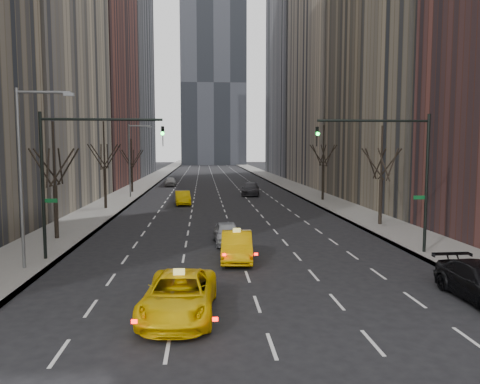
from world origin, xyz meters
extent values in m
plane|color=black|center=(0.00, 0.00, 0.00)|extent=(400.00, 400.00, 0.00)
cube|color=slate|center=(-12.25, 70.00, 0.07)|extent=(4.50, 320.00, 0.15)
cube|color=slate|center=(12.25, 70.00, 0.07)|extent=(4.50, 320.00, 0.15)
cube|color=brown|center=(-21.50, 66.00, 22.00)|extent=(14.00, 28.00, 44.00)
cube|color=slate|center=(-21.50, 96.00, 30.00)|extent=(14.00, 30.00, 60.00)
cube|color=tan|center=(21.50, 64.00, 25.00)|extent=(14.00, 28.00, 50.00)
cube|color=slate|center=(21.50, 95.00, 29.00)|extent=(14.00, 30.00, 58.00)
cube|color=black|center=(2.00, 170.00, 60.00)|extent=(24.00, 24.00, 120.00)
cylinder|color=black|center=(-12.00, 18.00, 1.93)|extent=(0.28, 0.28, 3.57)
cylinder|color=black|center=(-12.00, 18.00, 5.84)|extent=(0.16, 0.16, 4.25)
cylinder|color=black|center=(-11.85, 18.85, 4.95)|extent=(0.42, 1.80, 2.52)
cylinder|color=black|center=(-11.19, 18.29, 4.95)|extent=(1.74, 0.72, 2.52)
cylinder|color=black|center=(-11.34, 17.45, 4.95)|extent=(1.46, 1.25, 2.52)
cylinder|color=black|center=(-12.15, 17.15, 4.95)|extent=(0.42, 1.80, 2.52)
cylinder|color=black|center=(-12.81, 17.71, 4.95)|extent=(1.74, 0.72, 2.52)
cylinder|color=black|center=(-12.66, 18.55, 4.95)|extent=(1.46, 1.25, 2.52)
cylinder|color=black|center=(-12.00, 34.00, 2.15)|extent=(0.28, 0.28, 3.99)
cylinder|color=black|center=(-12.00, 34.00, 6.52)|extent=(0.16, 0.16, 4.75)
cylinder|color=black|center=(-11.85, 34.85, 5.37)|extent=(0.42, 1.80, 2.52)
cylinder|color=black|center=(-11.19, 34.29, 5.37)|extent=(1.74, 0.72, 2.52)
cylinder|color=black|center=(-11.34, 33.45, 5.37)|extent=(1.46, 1.25, 2.52)
cylinder|color=black|center=(-12.15, 33.15, 5.37)|extent=(0.42, 1.80, 2.52)
cylinder|color=black|center=(-12.81, 33.71, 5.37)|extent=(1.74, 0.72, 2.52)
cylinder|color=black|center=(-12.66, 34.55, 5.37)|extent=(1.46, 1.25, 2.52)
cylinder|color=black|center=(-12.00, 52.00, 1.83)|extent=(0.28, 0.28, 3.36)
cylinder|color=black|center=(-12.00, 52.00, 5.51)|extent=(0.16, 0.16, 4.00)
cylinder|color=black|center=(-11.85, 52.85, 4.74)|extent=(0.42, 1.80, 2.52)
cylinder|color=black|center=(-11.19, 52.29, 4.74)|extent=(1.74, 0.72, 2.52)
cylinder|color=black|center=(-11.34, 51.45, 4.74)|extent=(1.46, 1.25, 2.52)
cylinder|color=black|center=(-12.15, 51.15, 4.74)|extent=(0.42, 1.80, 2.52)
cylinder|color=black|center=(-12.81, 51.71, 4.74)|extent=(1.74, 0.72, 2.52)
cylinder|color=black|center=(-12.66, 52.55, 4.74)|extent=(1.46, 1.25, 2.52)
cylinder|color=black|center=(12.00, 22.00, 1.93)|extent=(0.28, 0.28, 3.57)
cylinder|color=black|center=(12.00, 22.00, 5.84)|extent=(0.16, 0.16, 4.25)
cylinder|color=black|center=(12.15, 22.85, 4.95)|extent=(0.42, 1.80, 2.52)
cylinder|color=black|center=(12.81, 22.29, 4.95)|extent=(1.74, 0.72, 2.52)
cylinder|color=black|center=(12.66, 21.45, 4.95)|extent=(1.46, 1.25, 2.52)
cylinder|color=black|center=(11.85, 21.15, 4.95)|extent=(0.42, 1.80, 2.52)
cylinder|color=black|center=(11.19, 21.71, 4.95)|extent=(1.74, 0.72, 2.52)
cylinder|color=black|center=(11.34, 22.55, 4.95)|extent=(1.46, 1.25, 2.52)
cylinder|color=black|center=(12.00, 40.00, 2.15)|extent=(0.28, 0.28, 3.99)
cylinder|color=black|center=(12.00, 40.00, 6.52)|extent=(0.16, 0.16, 4.75)
cylinder|color=black|center=(12.15, 40.85, 5.37)|extent=(0.42, 1.80, 2.52)
cylinder|color=black|center=(12.81, 40.29, 5.37)|extent=(1.74, 0.72, 2.52)
cylinder|color=black|center=(12.66, 39.45, 5.37)|extent=(1.46, 1.25, 2.52)
cylinder|color=black|center=(11.85, 39.15, 5.37)|extent=(0.42, 1.80, 2.52)
cylinder|color=black|center=(11.19, 39.71, 5.37)|extent=(1.74, 0.72, 2.52)
cylinder|color=black|center=(11.34, 40.55, 5.37)|extent=(1.46, 1.25, 2.52)
cylinder|color=black|center=(-10.80, 12.00, 4.15)|extent=(0.18, 0.18, 8.00)
cylinder|color=black|center=(-7.55, 12.00, 7.75)|extent=(6.50, 0.14, 0.14)
imported|color=black|center=(-4.30, 12.00, 6.85)|extent=(0.18, 0.22, 1.10)
sphere|color=#0CFF33|center=(-4.30, 11.82, 7.00)|extent=(0.20, 0.20, 0.20)
cube|color=#0C5926|center=(-10.40, 12.00, 3.35)|extent=(0.70, 0.04, 0.22)
cylinder|color=black|center=(10.80, 12.00, 4.15)|extent=(0.18, 0.18, 8.00)
cylinder|color=black|center=(7.55, 12.00, 7.75)|extent=(6.50, 0.14, 0.14)
imported|color=black|center=(4.30, 12.00, 6.85)|extent=(0.18, 0.22, 1.10)
sphere|color=#0CFF33|center=(4.30, 11.82, 7.00)|extent=(0.20, 0.20, 0.20)
cube|color=#0C5926|center=(10.40, 12.00, 3.35)|extent=(0.70, 0.04, 0.22)
cylinder|color=slate|center=(-11.20, 10.00, 4.65)|extent=(0.16, 0.16, 9.00)
cylinder|color=slate|center=(-9.90, 10.00, 8.95)|extent=(2.60, 0.14, 0.14)
cube|color=slate|center=(-8.70, 10.00, 8.85)|extent=(0.50, 0.22, 0.15)
cylinder|color=slate|center=(-11.20, 45.00, 4.65)|extent=(0.16, 0.16, 9.00)
cylinder|color=slate|center=(-9.90, 45.00, 8.95)|extent=(2.60, 0.14, 0.14)
cube|color=slate|center=(-8.70, 45.00, 8.85)|extent=(0.50, 0.22, 0.15)
imported|color=yellow|center=(-3.03, 2.92, 0.78)|extent=(2.96, 5.76, 1.56)
imported|color=#DC9F04|center=(-0.28, 11.41, 0.79)|extent=(1.97, 4.87, 1.57)
imported|color=#97999E|center=(-0.57, 15.96, 0.71)|extent=(1.84, 4.21, 1.41)
imported|color=#EAB904|center=(-4.37, 37.58, 0.75)|extent=(2.01, 4.67, 1.49)
imported|color=#2D2D32|center=(4.15, 47.16, 0.81)|extent=(3.00, 5.86, 1.63)
imported|color=#B8B8B8|center=(-7.45, 63.22, 0.74)|extent=(1.79, 4.36, 1.48)
camera|label=1|loc=(-2.12, -14.04, 6.20)|focal=35.00mm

